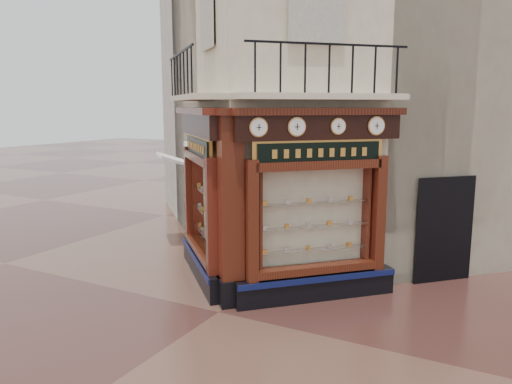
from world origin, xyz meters
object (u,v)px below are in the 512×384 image
Objects in this scene: clock_d at (376,126)px; signboard_right at (319,152)px; clock_a at (258,127)px; clock_b at (297,127)px; signboard_left at (198,147)px; corner_pilaster at (231,211)px; awning at (176,245)px; clock_c at (338,126)px.

clock_d reaches higher than signboard_right.
clock_b reaches higher than clock_a.
clock_d is 3.95m from signboard_left.
clock_a is at bearing -175.17° from signboard_right.
signboard_right is at bearing -10.25° from corner_pilaster.
corner_pilaster is 10.80× the size of clock_a.
clock_a is 6.39m from awning.
clock_d is at bearing 0.00° from clock_a.
signboard_left is (-3.24, -0.16, -0.52)m from clock_c.
clock_b reaches higher than signboard_right.
signboard_right is at bearing 4.83° from clock_a.
clock_d reaches higher than clock_c.
clock_a is 1.65m from clock_c.
clock_b is 0.26× the size of awning.
corner_pilaster is 10.37× the size of clock_d.
clock_c is at bearing -11.55° from corner_pilaster.
signboard_right is (-0.92, -0.76, -0.52)m from clock_d.
clock_d is at bearing -146.45° from awning.
signboard_left is (-3.84, -0.76, -0.52)m from clock_d.
clock_a is 2.36m from signboard_left.
signboard_left is (-1.46, 1.01, 1.15)m from corner_pilaster.
clock_c is at bearing -153.45° from awning.
clock_d is at bearing -123.78° from signboard_left.
clock_d is 7.20m from awning.
corner_pilaster is 2.76× the size of awning.
clock_d is 0.19× the size of signboard_right.
corner_pilaster reaches higher than signboard_right.
clock_a is 0.19× the size of signboard_left.
signboard_left is at bearing -176.51° from awning.
clock_d is at bearing 0.00° from clock_c.
clock_d reaches higher than clock_b.
clock_a reaches higher than signboard_left.
signboard_right is at bearing -156.09° from awning.
signboard_left is at bearing 100.25° from corner_pilaster.
awning is (-3.72, 3.01, -1.95)m from corner_pilaster.
clock_a is 1.11× the size of clock_c.
clock_b is (0.55, 0.55, -0.00)m from clock_a.
signboard_left is (-2.62, 0.46, -0.52)m from clock_b.
clock_a is at bearing -180.00° from clock_d.
clock_a is 1.41m from signboard_right.
clock_c is at bearing 0.00° from clock_b.
corner_pilaster is at bearing 169.75° from signboard_right.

